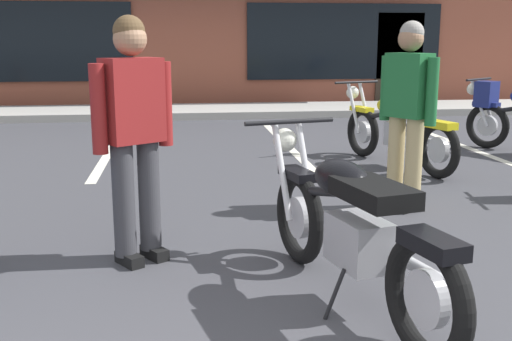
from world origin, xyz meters
name	(u,v)px	position (x,y,z in m)	size (l,w,h in m)	color
ground_plane	(217,221)	(0.00, 3.61, 0.00)	(80.00, 80.00, 0.00)	#3D3D42
sidewalk_kerb	(193,111)	(0.00, 11.12, 0.07)	(22.00, 1.80, 0.14)	#A8A59E
brick_storefront_building	(188,26)	(0.00, 15.17, 1.85)	(17.59, 6.08, 3.69)	brown
painted_stall_lines	(200,144)	(0.00, 7.52, 0.00)	(12.70, 4.80, 0.01)	silver
motorcycle_foreground_classic	(350,226)	(0.67, 1.88, 0.46)	(0.87, 2.08, 0.98)	black
motorcycle_red_sportbike	(397,128)	(2.31, 5.64, 0.46)	(0.99, 2.04, 0.98)	black
person_in_black_shirt	(134,126)	(-0.60, 2.73, 0.95)	(0.55, 0.42, 1.68)	black
person_in_shorts_foreground	(407,105)	(1.71, 3.79, 0.95)	(0.41, 0.57, 1.68)	black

